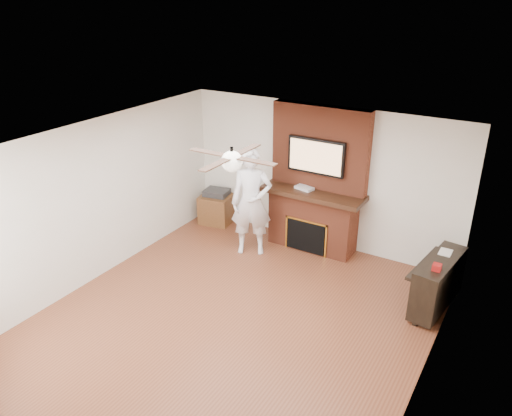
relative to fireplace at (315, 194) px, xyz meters
The scene contains 11 objects.
room_shell 2.56m from the fireplace, 90.00° to the right, with size 5.36×5.86×2.86m.
fireplace is the anchor object (origin of this frame).
tv 0.69m from the fireplace, 90.00° to the right, with size 1.00×0.08×0.60m.
ceiling_fan 2.88m from the fireplace, 90.00° to the right, with size 1.21×1.21×0.31m.
person 1.12m from the fireplace, 137.60° to the right, with size 0.69×0.46×1.88m, color silver.
side_table 2.15m from the fireplace, behind, with size 0.67×0.67×0.67m.
piano 2.52m from the fireplace, 19.79° to the right, with size 0.60×1.25×0.88m.
cable_box 0.22m from the fireplace, 149.51° to the right, with size 0.31×0.18×0.04m, color silver.
candle_orange 0.99m from the fireplace, 131.64° to the right, with size 0.08×0.08×0.12m, color orange.
candle_green 0.98m from the fireplace, 85.62° to the right, with size 0.08×0.08×0.09m, color #427830.
candle_blue 1.00m from the fireplace, 56.33° to the right, with size 0.06×0.06×0.09m, color #3846A8.
Camera 1 is at (3.20, -4.76, 4.26)m, focal length 35.00 mm.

